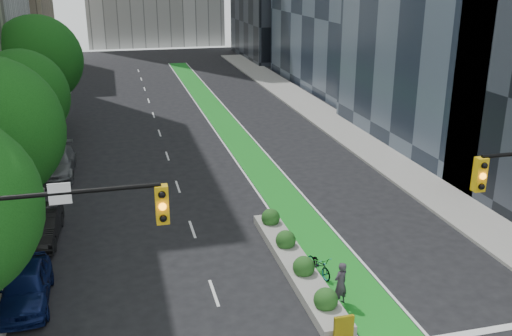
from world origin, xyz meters
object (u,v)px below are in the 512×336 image
parked_car_left_far (56,163)px  bicycle (319,265)px  median_planter (296,261)px  cyclist (341,284)px  parked_car_left_mid (41,226)px  parked_car_left_near (26,286)px

parked_car_left_far → bicycle: bearing=-53.3°
median_planter → cyclist: 3.11m
parked_car_left_mid → parked_car_left_near: bearing=-87.6°
bicycle → cyclist: (0.00, -2.30, 0.42)m
parked_car_left_near → parked_car_left_far: (0.00, 14.91, 0.03)m
parked_car_left_near → parked_car_left_mid: bearing=88.8°
median_planter → cyclist: cyclist is taller
bicycle → parked_car_left_far: parked_car_left_far is taller
bicycle → parked_car_left_mid: bearing=139.9°
bicycle → parked_car_left_mid: parked_car_left_mid is taller
parked_car_left_near → parked_car_left_mid: 5.53m
bicycle → cyclist: size_ratio=0.98×
parked_car_left_near → parked_car_left_mid: parked_car_left_near is taller
median_planter → parked_car_left_near: 10.71m
median_planter → parked_car_left_far: bearing=125.7°
bicycle → median_planter: bearing=128.5°
median_planter → parked_car_left_far: size_ratio=1.92×
parked_car_left_mid → parked_car_left_far: parked_car_left_far is taller
median_planter → parked_car_left_mid: parked_car_left_mid is taller
cyclist → bicycle: bearing=-114.8°
parked_car_left_near → median_planter: bearing=-1.1°
bicycle → parked_car_left_near: parked_car_left_near is taller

